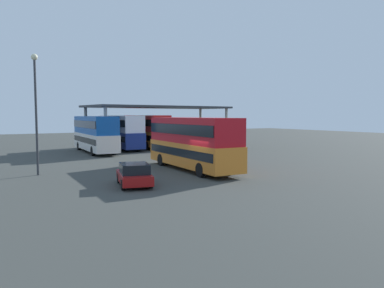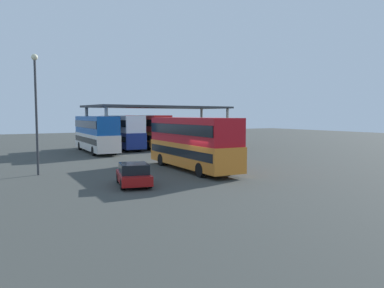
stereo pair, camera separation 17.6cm
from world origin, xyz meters
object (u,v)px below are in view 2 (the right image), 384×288
double_decker_main (192,141)px  double_decker_far_right (147,130)px  parked_hatchback (134,175)px  lamppost_tall (36,100)px  double_decker_mid_row (121,131)px  double_decker_near_canopy (96,133)px

double_decker_main → double_decker_far_right: (4.99, 20.08, 0.09)m
parked_hatchback → lamppost_tall: size_ratio=0.47×
double_decker_mid_row → double_decker_far_right: 3.61m
parked_hatchback → double_decker_mid_row: bearing=-4.1°
double_decker_near_canopy → double_decker_mid_row: (3.91, 2.49, 0.04)m
double_decker_mid_row → double_decker_main: bearing=177.3°
parked_hatchback → double_decker_far_right: size_ratio=0.37×
double_decker_far_right → double_decker_mid_row: bearing=96.8°
parked_hatchback → double_decker_main: bearing=-44.9°
double_decker_main → parked_hatchback: double_decker_main is taller
double_decker_near_canopy → lamppost_tall: lamppost_tall is taller
parked_hatchback → double_decker_mid_row: (7.64, 23.55, 1.61)m
double_decker_near_canopy → lamppost_tall: (-8.07, -13.92, 2.99)m
double_decker_mid_row → parked_hatchback: bearing=163.3°
double_decker_main → double_decker_mid_row: size_ratio=1.00×
double_decker_mid_row → lamppost_tall: size_ratio=1.28×
double_decker_near_canopy → lamppost_tall: 16.37m
parked_hatchback → double_decker_near_canopy: size_ratio=0.34×
double_decker_far_right → lamppost_tall: 23.05m
double_decker_near_canopy → double_decker_main: bearing=-169.2°
double_decker_far_right → lamppost_tall: (-15.57, -16.73, 2.94)m
lamppost_tall → double_decker_far_right: bearing=47.1°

